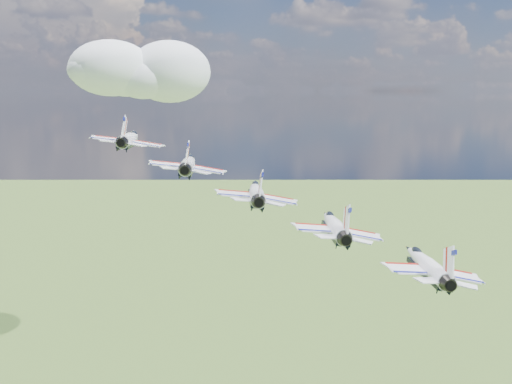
{
  "coord_description": "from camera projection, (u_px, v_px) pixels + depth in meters",
  "views": [
    {
      "loc": [
        -12.91,
        -68.35,
        153.62
      ],
      "look_at": [
        4.06,
        5.74,
        140.14
      ],
      "focal_mm": 40.0,
      "sensor_mm": 36.0,
      "label": 1
    }
  ],
  "objects": [
    {
      "name": "jet_1",
      "position": [
        189.0,
        163.0,
        82.89
      ],
      "size": [
        13.6,
        17.22,
        6.05
      ],
      "primitive_type": null,
      "rotation": [
        0.0,
        0.14,
        -0.18
      ],
      "color": "white"
    },
    {
      "name": "jet_3",
      "position": [
        334.0,
        225.0,
        71.5
      ],
      "size": [
        13.6,
        17.22,
        6.05
      ],
      "primitive_type": null,
      "rotation": [
        0.0,
        0.14,
        -0.18
      ],
      "color": "white"
    },
    {
      "name": "jet_2",
      "position": [
        256.0,
        192.0,
        77.19
      ],
      "size": [
        13.6,
        17.22,
        6.05
      ],
      "primitive_type": null,
      "rotation": [
        0.0,
        0.14,
        -0.18
      ],
      "color": "silver"
    },
    {
      "name": "cloud_far",
      "position": [
        139.0,
        75.0,
        299.3
      ],
      "size": [
        70.45,
        55.35,
        27.68
      ],
      "primitive_type": "ellipsoid",
      "color": "white"
    },
    {
      "name": "jet_4",
      "position": [
        426.0,
        264.0,
        65.8
      ],
      "size": [
        13.6,
        17.22,
        6.05
      ],
      "primitive_type": null,
      "rotation": [
        0.0,
        0.14,
        -0.18
      ],
      "color": "silver"
    },
    {
      "name": "jet_0",
      "position": [
        130.0,
        139.0,
        88.58
      ],
      "size": [
        13.6,
        17.22,
        6.05
      ],
      "primitive_type": null,
      "rotation": [
        0.0,
        0.14,
        -0.18
      ],
      "color": "white"
    }
  ]
}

